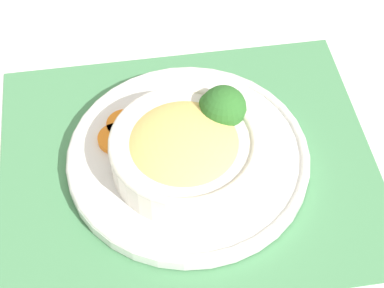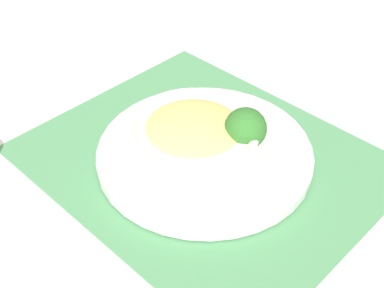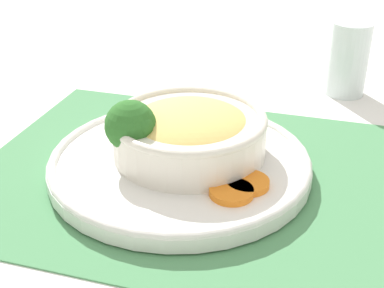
# 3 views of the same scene
# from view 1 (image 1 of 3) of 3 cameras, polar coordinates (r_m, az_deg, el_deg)

# --- Properties ---
(ground_plane) EXTENTS (4.00, 4.00, 0.00)m
(ground_plane) POSITION_cam_1_polar(r_m,az_deg,el_deg) (0.81, -0.34, -1.78)
(ground_plane) COLOR white
(placemat) EXTENTS (0.48, 0.40, 0.00)m
(placemat) POSITION_cam_1_polar(r_m,az_deg,el_deg) (0.81, -0.34, -1.70)
(placemat) COLOR #4C8C59
(placemat) RESTS_ON ground_plane
(plate) EXTENTS (0.30, 0.30, 0.02)m
(plate) POSITION_cam_1_polar(r_m,az_deg,el_deg) (0.80, -0.34, -1.13)
(plate) COLOR white
(plate) RESTS_ON placemat
(bowl) EXTENTS (0.18, 0.18, 0.06)m
(bowl) POSITION_cam_1_polar(r_m,az_deg,el_deg) (0.76, -0.71, -0.53)
(bowl) COLOR silver
(bowl) RESTS_ON plate
(broccoli_floret) EXTENTS (0.06, 0.06, 0.08)m
(broccoli_floret) POSITION_cam_1_polar(r_m,az_deg,el_deg) (0.78, 2.75, 3.06)
(broccoli_floret) COLOR #84AD5B
(broccoli_floret) RESTS_ON plate
(carrot_slice_near) EXTENTS (0.05, 0.05, 0.01)m
(carrot_slice_near) POSITION_cam_1_polar(r_m,az_deg,el_deg) (0.83, -6.02, 1.74)
(carrot_slice_near) COLOR orange
(carrot_slice_near) RESTS_ON plate
(carrot_slice_middle) EXTENTS (0.05, 0.05, 0.01)m
(carrot_slice_middle) POSITION_cam_1_polar(r_m,az_deg,el_deg) (0.81, -6.76, 0.48)
(carrot_slice_middle) COLOR orange
(carrot_slice_middle) RESTS_ON plate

